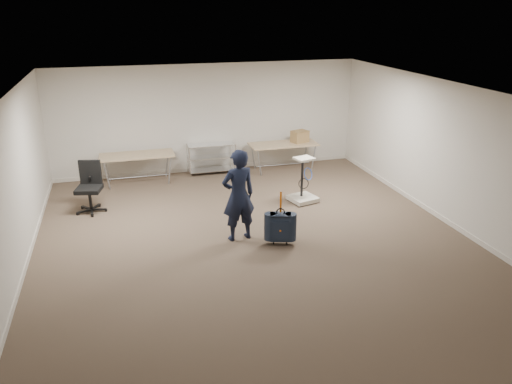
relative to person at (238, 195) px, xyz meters
name	(u,v)px	position (x,y,z in m)	size (l,w,h in m)	color
ground	(254,241)	(0.25, -0.18, -0.88)	(9.00, 9.00, 0.00)	#403026
room_shell	(237,211)	(0.25, 1.20, -0.83)	(8.00, 9.00, 9.00)	beige
folding_table_left	(137,157)	(-1.65, 3.77, -0.20)	(1.80, 0.75, 0.73)	#9D8160
folding_table_right	(283,145)	(2.15, 3.77, -0.20)	(1.80, 0.75, 0.73)	#9D8160
wire_shelf	(211,157)	(0.25, 4.02, -0.44)	(1.22, 0.47, 0.80)	silver
person	(238,195)	(0.00, 0.00, 0.00)	(0.64, 0.42, 1.76)	black
suitcase	(280,227)	(0.68, -0.44, -0.53)	(0.43, 0.33, 1.04)	black
office_chair	(91,197)	(-2.73, 2.18, -0.55)	(0.66, 0.66, 1.08)	black
equipment_cart	(303,190)	(1.85, 1.47, -0.61)	(0.68, 0.68, 1.03)	beige
cardboard_box	(300,136)	(2.61, 3.79, 0.00)	(0.42, 0.31, 0.31)	olive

